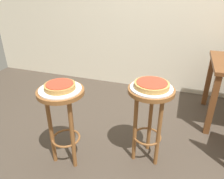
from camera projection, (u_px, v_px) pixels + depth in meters
name	position (u px, v px, depth m)	size (l,w,h in m)	color
ground_plane	(138.00, 158.00, 2.10)	(6.00, 6.00, 0.00)	#42382D
stool_foreground	(63.00, 110.00, 1.85)	(0.39, 0.39, 0.74)	brown
serving_plate_foreground	(60.00, 89.00, 1.76)	(0.35, 0.35, 0.01)	silver
pizza_foreground	(60.00, 86.00, 1.75)	(0.25, 0.25, 0.05)	#B78442
stool_middle	(150.00, 109.00, 1.87)	(0.39, 0.39, 0.74)	brown
serving_plate_middle	(151.00, 88.00, 1.78)	(0.36, 0.36, 0.01)	silver
pizza_middle	(152.00, 85.00, 1.77)	(0.29, 0.29, 0.05)	tan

